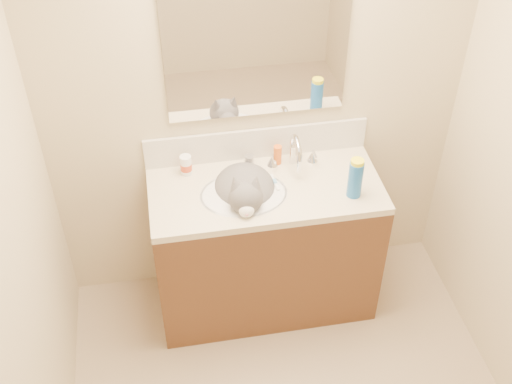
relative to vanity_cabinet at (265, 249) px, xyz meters
name	(u,v)px	position (x,y,z in m)	size (l,w,h in m)	color
room_shell	(322,229)	(0.00, -0.97, 1.08)	(2.24, 2.54, 2.52)	beige
vanity_cabinet	(265,249)	(0.00, 0.00, 0.00)	(1.20, 0.55, 0.82)	#53321C
counter_slab	(266,190)	(0.00, 0.00, 0.43)	(1.20, 0.55, 0.04)	beige
basin	(244,204)	(-0.12, -0.03, 0.38)	(0.45, 0.36, 0.14)	white
faucet	(295,154)	(0.18, 0.14, 0.54)	(0.28, 0.20, 0.21)	silver
cat	(245,192)	(-0.11, 0.00, 0.43)	(0.37, 0.47, 0.34)	#575457
backsplash	(257,143)	(0.00, 0.26, 0.54)	(1.20, 0.02, 0.18)	silver
mirror	(257,43)	(0.00, 0.26, 1.13)	(0.90, 0.02, 0.80)	white
pill_bottle	(186,165)	(-0.39, 0.19, 0.51)	(0.06, 0.06, 0.11)	white
pill_label	(186,167)	(-0.39, 0.19, 0.49)	(0.06, 0.06, 0.04)	#CD4322
silver_jar	(249,160)	(-0.05, 0.20, 0.48)	(0.05, 0.05, 0.06)	#B7B7BC
amber_bottle	(278,155)	(0.10, 0.19, 0.50)	(0.04, 0.04, 0.11)	orange
toothbrush	(275,182)	(0.05, 0.03, 0.45)	(0.01, 0.13, 0.01)	white
toothbrush_head	(275,182)	(0.05, 0.03, 0.46)	(0.02, 0.03, 0.02)	#66A6DA
spray_can	(355,179)	(0.43, -0.13, 0.55)	(0.07, 0.07, 0.20)	blue
spray_cap	(357,164)	(0.43, -0.13, 0.65)	(0.07, 0.07, 0.04)	yellow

